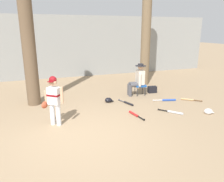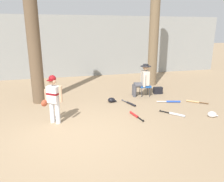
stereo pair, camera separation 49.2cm
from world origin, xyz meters
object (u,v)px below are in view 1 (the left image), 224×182
young_ballplayer (53,98)px  batting_helmet_black (108,100)px  seated_spectator (138,79)px  folding_stool (140,86)px  batting_helmet_white (208,111)px  tree_behind_spectator (146,22)px  handbag_beside_stool (152,89)px  bat_aluminum_silver (173,112)px  bat_black_composite (127,103)px  tree_near_player (27,25)px  bat_red_barrel (135,114)px  bat_blue_youth (167,100)px  bat_wood_tan (189,100)px

young_ballplayer → batting_helmet_black: bearing=33.8°
seated_spectator → folding_stool: bearing=-9.2°
batting_helmet_white → seated_spectator: bearing=115.3°
tree_behind_spectator → batting_helmet_white: size_ratio=20.80×
handbag_beside_stool → bat_aluminum_silver: bearing=-103.3°
handbag_beside_stool → bat_black_composite: (-1.47, -0.92, -0.10)m
tree_near_player → seated_spectator: size_ratio=4.78×
batting_helmet_white → young_ballplayer: bearing=170.5°
bat_red_barrel → bat_black_composite: size_ratio=1.02×
young_ballplayer → bat_red_barrel: size_ratio=1.81×
batting_helmet_black → bat_red_barrel: bearing=-76.6°
bat_blue_youth → tree_behind_spectator: bearing=80.7°
batting_helmet_black → batting_helmet_white: bearing=-39.3°
batting_helmet_white → handbag_beside_stool: bearing=100.1°
folding_stool → handbag_beside_stool: size_ratio=1.35×
bat_black_composite → batting_helmet_black: batting_helmet_black is taller
folding_stool → batting_helmet_white: (1.05, -2.42, -0.29)m
tree_behind_spectator → young_ballplayer: bearing=-143.1°
bat_red_barrel → bat_blue_youth: bearing=27.0°
young_ballplayer → bat_aluminum_silver: bearing=-5.8°
young_ballplayer → handbag_beside_stool: size_ratio=3.84×
tree_near_player → bat_blue_youth: 5.19m
folding_stool → handbag_beside_stool: (0.60, 0.12, -0.23)m
bat_wood_tan → bat_black_composite: same height
bat_black_composite → batting_helmet_black: (-0.54, 0.39, 0.04)m
folding_stool → bat_blue_youth: folding_stool is taller
tree_behind_spectator → bat_aluminum_silver: tree_behind_spectator is taller
bat_red_barrel → bat_wood_tan: size_ratio=1.27×
bat_black_composite → bat_blue_youth: (1.44, -0.17, 0.00)m
seated_spectator → bat_wood_tan: seated_spectator is taller
tree_behind_spectator → bat_blue_youth: size_ratio=7.67×
bat_wood_tan → batting_helmet_white: size_ratio=1.94×
tree_behind_spectator → handbag_beside_stool: bearing=-105.1°
bat_black_composite → bat_blue_youth: bearing=-6.8°
tree_near_player → bat_red_barrel: 4.24m
tree_behind_spectator → bat_wood_tan: 3.86m
bat_black_composite → batting_helmet_white: bearing=-40.1°
tree_behind_spectator → folding_stool: 2.99m
handbag_beside_stool → batting_helmet_black: handbag_beside_stool is taller
folding_stool → batting_helmet_black: bearing=-163.7°
batting_helmet_white → batting_helmet_black: (-2.45, 2.01, 0.00)m
handbag_beside_stool → bat_aluminum_silver: (-0.51, -2.15, -0.10)m
bat_wood_tan → batting_helmet_black: bearing=164.1°
handbag_beside_stool → batting_helmet_black: size_ratio=1.14×
tree_behind_spectator → bat_black_composite: tree_behind_spectator is taller
bat_aluminum_silver → batting_helmet_white: bearing=-21.7°
bat_red_barrel → batting_helmet_black: (-0.33, 1.40, 0.04)m
batting_helmet_white → tree_near_player: bearing=151.3°
young_ballplayer → batting_helmet_black: size_ratio=4.37×
tree_near_player → bat_red_barrel: size_ratio=7.98×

